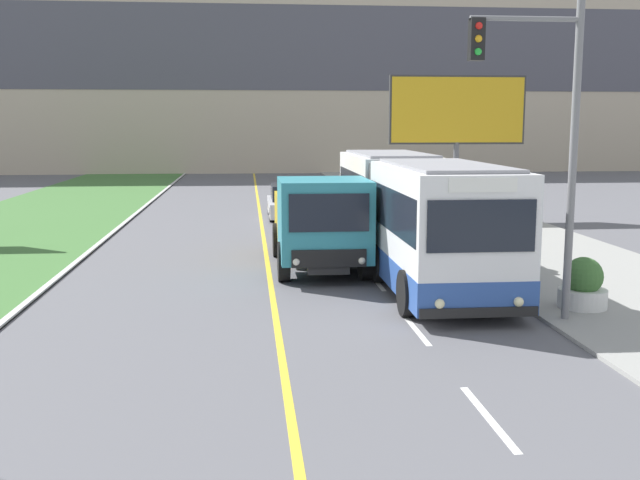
% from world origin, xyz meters
% --- Properties ---
extents(apartment_block_background, '(80.00, 8.04, 19.29)m').
position_xyz_m(apartment_block_background, '(0.00, 64.02, 9.64)').
color(apartment_block_background, '#BCAD93').
rests_on(apartment_block_background, ground_plane).
extents(city_bus, '(2.61, 12.55, 3.16)m').
position_xyz_m(city_bus, '(3.96, 18.33, 1.60)').
color(city_bus, white).
rests_on(city_bus, ground_plane).
extents(dump_truck, '(2.45, 6.41, 2.63)m').
position_xyz_m(dump_truck, '(1.43, 18.25, 1.34)').
color(dump_truck, black).
rests_on(dump_truck, ground_plane).
extents(car_distant, '(1.80, 4.30, 1.45)m').
position_xyz_m(car_distant, '(1.25, 30.46, 0.69)').
color(car_distant, silver).
rests_on(car_distant, ground_plane).
extents(traffic_light_mast, '(2.28, 0.32, 6.47)m').
position_xyz_m(traffic_light_mast, '(5.34, 12.59, 4.09)').
color(traffic_light_mast, slate).
rests_on(traffic_light_mast, ground_plane).
extents(billboard_large, '(5.88, 0.24, 6.09)m').
position_xyz_m(billboard_large, '(8.40, 29.68, 4.50)').
color(billboard_large, '#59595B').
rests_on(billboard_large, ground_plane).
extents(planter_round_near, '(1.05, 1.05, 1.12)m').
position_xyz_m(planter_round_near, '(6.71, 13.47, 0.56)').
color(planter_round_near, silver).
rests_on(planter_round_near, sidewalk_right).
extents(planter_round_second, '(1.11, 1.11, 1.14)m').
position_xyz_m(planter_round_second, '(6.69, 18.07, 0.57)').
color(planter_round_second, silver).
rests_on(planter_round_second, sidewalk_right).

